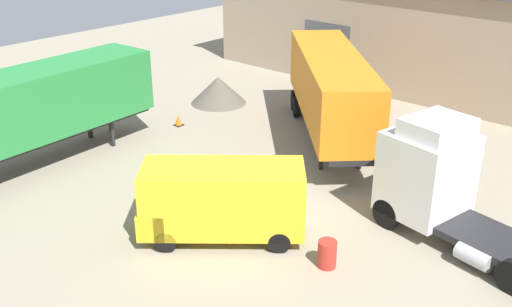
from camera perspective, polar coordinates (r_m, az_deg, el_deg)
name	(u,v)px	position (r m, az deg, el deg)	size (l,w,h in m)	color
ground_plane	(251,199)	(22.46, -0.47, -4.34)	(60.00, 60.00, 0.00)	gray
warehouse_building	(461,38)	(35.51, 18.91, 10.32)	(30.69, 7.24, 6.20)	tan
tractor_unit_white	(440,182)	(20.50, 17.12, -2.58)	(7.03, 3.71, 3.93)	silver
container_trailer_green	(24,109)	(25.73, -21.26, 3.95)	(3.16, 11.53, 4.02)	#28843D
delivery_van_yellow	(219,200)	(19.48, -3.59, -4.44)	(5.32, 4.99, 2.54)	yellow
container_trailer_blue	(331,87)	(26.98, 7.14, 6.28)	(9.06, 9.18, 4.03)	orange
gravel_pile	(218,90)	(32.54, -3.61, 6.06)	(3.01, 3.01, 1.46)	#565147
oil_drum	(327,254)	(18.58, 6.79, -9.48)	(0.58, 0.58, 0.88)	#B22D23
traffic_cone	(178,121)	(29.63, -7.39, 3.13)	(0.40, 0.40, 0.55)	black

